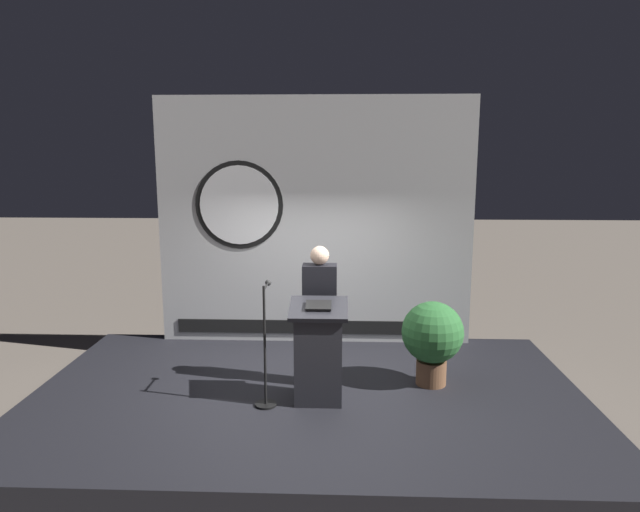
{
  "coord_description": "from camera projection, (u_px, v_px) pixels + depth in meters",
  "views": [
    {
      "loc": [
        0.39,
        -6.17,
        3.05
      ],
      "look_at": [
        0.14,
        0.17,
        1.88
      ],
      "focal_mm": 31.66,
      "sensor_mm": 36.0,
      "label": 1
    }
  ],
  "objects": [
    {
      "name": "podium",
      "position": [
        319.0,
        353.0,
        6.24
      ],
      "size": [
        0.64,
        0.5,
        1.16
      ],
      "color": "#26262B",
      "rests_on": "stage_platform"
    },
    {
      "name": "speaker_person",
      "position": [
        320.0,
        315.0,
        6.66
      ],
      "size": [
        0.4,
        0.26,
        1.68
      ],
      "color": "black",
      "rests_on": "stage_platform"
    },
    {
      "name": "banner_display",
      "position": [
        313.0,
        223.0,
        8.07
      ],
      "size": [
        4.5,
        0.12,
        3.53
      ],
      "color": "silver",
      "rests_on": "stage_platform"
    },
    {
      "name": "stage_platform",
      "position": [
        307.0,
        404.0,
        6.6
      ],
      "size": [
        6.4,
        4.0,
        0.3
      ],
      "primitive_type": "cube",
      "color": "black",
      "rests_on": "ground"
    },
    {
      "name": "microphone_stand",
      "position": [
        266.0,
        363.0,
        6.18
      ],
      "size": [
        0.24,
        0.52,
        1.36
      ],
      "color": "black",
      "rests_on": "stage_platform"
    },
    {
      "name": "ground_plane",
      "position": [
        307.0,
        416.0,
        6.62
      ],
      "size": [
        40.0,
        40.0,
        0.0
      ],
      "primitive_type": "plane",
      "color": "#6B6056"
    },
    {
      "name": "potted_plant",
      "position": [
        432.0,
        336.0,
        6.69
      ],
      "size": [
        0.73,
        0.73,
        1.02
      ],
      "color": "brown",
      "rests_on": "stage_platform"
    }
  ]
}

